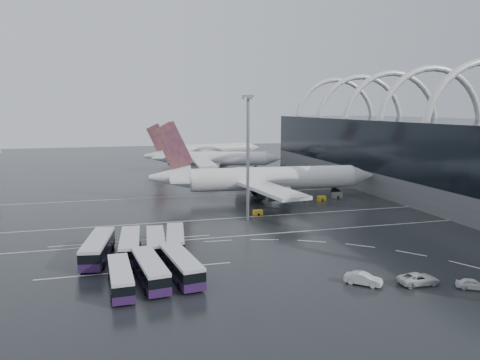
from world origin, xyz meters
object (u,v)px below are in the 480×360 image
object	(u,v)px
bus_row_far_b	(150,270)
van_curve_a	(419,279)
bus_row_far_a	(120,277)
bus_row_far_c	(181,265)
bus_row_near_a	(98,248)
gse_cart_belly_b	(304,199)
airliner_main	(262,179)
bus_row_near_c	(156,243)
van_curve_b	(472,284)
gse_cart_belly_d	(337,195)
van_curve_c	(363,279)
bus_row_near_b	(130,245)
bus_row_near_d	(175,240)
gse_cart_belly_a	(321,198)
floodlight_mast	(248,142)
airliner_gate_b	(210,159)
airliner_gate_c	(209,150)
gse_cart_belly_c	(258,212)

from	to	relation	value
bus_row_far_b	van_curve_a	world-z (taller)	bus_row_far_b
bus_row_far_a	bus_row_far_c	distance (m)	8.47
bus_row_near_a	gse_cart_belly_b	size ratio (longest dim) A/B	6.94
airliner_main	bus_row_near_c	bearing A→B (deg)	-123.30
van_curve_a	van_curve_b	size ratio (longest dim) A/B	1.38
bus_row_near_a	bus_row_far_c	bearing A→B (deg)	-125.86
van_curve_b	gse_cart_belly_d	bearing A→B (deg)	20.43
airliner_main	van_curve_c	xyz separation A→B (m)	(-5.43, -60.78, -4.25)
bus_row_near_c	bus_row_far_b	size ratio (longest dim) A/B	0.96
bus_row_near_c	van_curve_b	size ratio (longest dim) A/B	3.15
bus_row_near_c	gse_cart_belly_b	xyz separation A→B (m)	(40.29, 33.89, -1.14)
bus_row_near_b	gse_cart_belly_d	bearing A→B (deg)	-52.74
bus_row_near_d	airliner_main	bearing A→B (deg)	-28.23
bus_row_near_d	bus_row_far_b	xyz separation A→B (m)	(-5.29, -13.79, 0.07)
bus_row_near_c	bus_row_far_a	xyz separation A→B (m)	(-5.84, -14.04, -0.07)
van_curve_b	van_curve_c	size ratio (longest dim) A/B	0.82
van_curve_b	bus_row_near_a	bearing A→B (deg)	93.13
bus_row_near_a	gse_cart_belly_d	xyz separation A→B (m)	(59.31, 36.10, -1.21)
bus_row_near_b	gse_cart_belly_a	distance (m)	59.19
bus_row_far_b	van_curve_a	size ratio (longest dim) A/B	2.38
gse_cart_belly_a	bus_row_near_a	bearing A→B (deg)	-147.88
van_curve_a	floodlight_mast	size ratio (longest dim) A/B	0.22
bus_row_near_b	bus_row_near_d	bearing A→B (deg)	-74.13
bus_row_near_c	van_curve_b	world-z (taller)	bus_row_near_c
airliner_gate_b	bus_row_far_c	distance (m)	111.38
bus_row_near_a	gse_cart_belly_d	world-z (taller)	bus_row_near_a
bus_row_near_d	bus_row_far_a	world-z (taller)	bus_row_near_d
bus_row_near_a	bus_row_far_c	distance (m)	15.90
van_curve_a	bus_row_near_a	bearing A→B (deg)	63.12
bus_row_near_b	airliner_main	bearing A→B (deg)	-37.13
airliner_main	bus_row_far_c	bearing A→B (deg)	-114.38
bus_row_near_a	bus_row_far_a	world-z (taller)	bus_row_near_a
bus_row_near_c	bus_row_far_c	distance (m)	12.14
airliner_gate_c	gse_cart_belly_d	world-z (taller)	airliner_gate_c
gse_cart_belly_a	gse_cart_belly_b	size ratio (longest dim) A/B	1.03
van_curve_b	gse_cart_belly_a	distance (m)	59.56
airliner_gate_c	gse_cart_belly_b	xyz separation A→B (m)	(3.90, -99.06, -3.85)
bus_row_far_a	bus_row_far_b	bearing A→B (deg)	-71.29
gse_cart_belly_c	gse_cart_belly_d	world-z (taller)	gse_cart_belly_d
bus_row_near_d	floodlight_mast	bearing A→B (deg)	-38.47
bus_row_far_c	floodlight_mast	size ratio (longest dim) A/B	0.52
gse_cart_belly_c	gse_cart_belly_a	bearing A→B (deg)	28.44
airliner_main	gse_cart_belly_b	size ratio (longest dim) A/B	28.95
bus_row_far_b	gse_cart_belly_c	world-z (taller)	bus_row_far_b
gse_cart_belly_b	bus_row_near_b	bearing A→B (deg)	-142.38
gse_cart_belly_b	gse_cart_belly_c	xyz separation A→B (m)	(-16.00, -11.98, -0.01)
airliner_gate_c	gse_cart_belly_d	xyz separation A→B (m)	(13.96, -97.57, -3.73)
airliner_main	bus_row_far_b	xyz separation A→B (m)	(-32.88, -52.31, -3.30)
airliner_gate_c	bus_row_far_b	bearing A→B (deg)	-117.17
airliner_gate_b	bus_row_near_c	xyz separation A→B (m)	(-28.89, -96.23, -2.73)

